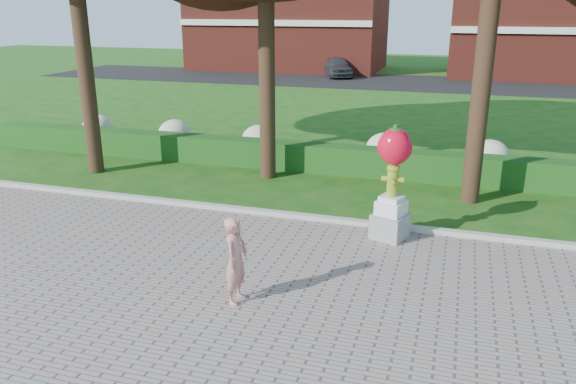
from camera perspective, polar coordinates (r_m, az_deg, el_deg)
name	(u,v)px	position (r m, az deg, el deg)	size (l,w,h in m)	color
ground	(264,279)	(10.16, -2.48, -8.84)	(100.00, 100.00, 0.00)	#154A12
curb	(308,218)	(12.75, 2.04, -2.63)	(40.00, 0.18, 0.15)	#ADADA5
lawn_hedge	(344,160)	(16.36, 5.75, 3.27)	(24.00, 0.70, 0.80)	#144213
hydrangea_row	(370,148)	(17.18, 8.32, 4.42)	(20.10, 1.10, 0.99)	beige
street	(412,83)	(36.91, 12.50, 10.78)	(50.00, 8.00, 0.02)	black
building_left	(289,21)	(44.47, 0.10, 16.95)	(14.00, 8.00, 7.00)	maroon
building_right	(545,28)	(42.80, 24.68, 14.89)	(12.00, 8.00, 6.40)	maroon
hydrant_sculpture	(393,180)	(11.54, 10.60, 1.25)	(0.83, 0.83, 2.39)	gray
woman	(236,260)	(9.09, -5.30, -6.92)	(0.54, 0.35, 1.47)	tan
parked_car	(337,66)	(39.27, 4.99, 12.59)	(1.61, 4.01, 1.37)	#3C3D43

